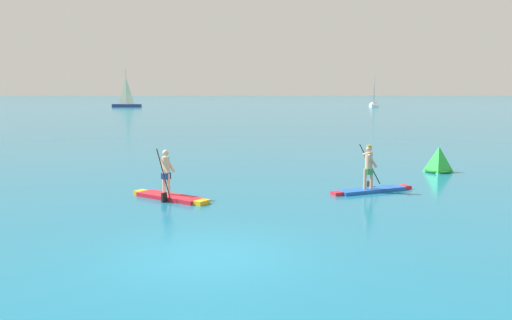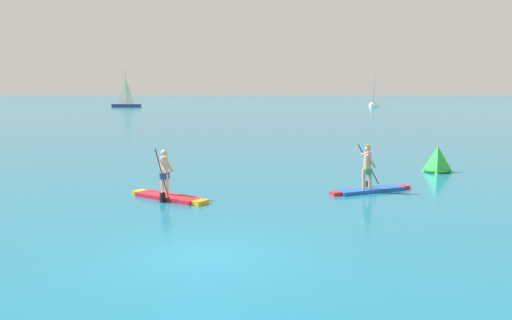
{
  "view_description": "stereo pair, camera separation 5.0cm",
  "coord_description": "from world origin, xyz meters",
  "px_view_note": "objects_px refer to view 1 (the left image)",
  "views": [
    {
      "loc": [
        1.09,
        -11.4,
        3.78
      ],
      "look_at": [
        1.13,
        9.23,
        0.9
      ],
      "focal_mm": 36.84,
      "sensor_mm": 36.0,
      "label": 1
    },
    {
      "loc": [
        1.14,
        -11.4,
        3.78
      ],
      "look_at": [
        1.13,
        9.23,
        0.9
      ],
      "focal_mm": 36.84,
      "sensor_mm": 36.0,
      "label": 2
    }
  ],
  "objects_px": {
    "race_marker_buoy": "(437,161)",
    "sailboat_left_horizon": "(126,102)",
    "paddleboarder_far_right": "(370,182)",
    "sailboat_right_horizon": "(373,102)",
    "paddleboarder_mid_center": "(168,191)"
  },
  "relations": [
    {
      "from": "paddleboarder_far_right",
      "to": "sailboat_right_horizon",
      "type": "bearing_deg",
      "value": 53.05
    },
    {
      "from": "paddleboarder_mid_center",
      "to": "race_marker_buoy",
      "type": "bearing_deg",
      "value": 62.45
    },
    {
      "from": "paddleboarder_mid_center",
      "to": "sailboat_right_horizon",
      "type": "height_order",
      "value": "sailboat_right_horizon"
    },
    {
      "from": "paddleboarder_far_right",
      "to": "sailboat_right_horizon",
      "type": "xyz_separation_m",
      "value": [
        18.23,
        81.49,
        0.54
      ]
    },
    {
      "from": "race_marker_buoy",
      "to": "sailboat_left_horizon",
      "type": "height_order",
      "value": "sailboat_left_horizon"
    },
    {
      "from": "paddleboarder_far_right",
      "to": "race_marker_buoy",
      "type": "height_order",
      "value": "paddleboarder_far_right"
    },
    {
      "from": "sailboat_left_horizon",
      "to": "sailboat_right_horizon",
      "type": "distance_m",
      "value": 46.74
    },
    {
      "from": "sailboat_right_horizon",
      "to": "paddleboarder_far_right",
      "type": "bearing_deg",
      "value": 173.5
    },
    {
      "from": "race_marker_buoy",
      "to": "sailboat_left_horizon",
      "type": "distance_m",
      "value": 82.47
    },
    {
      "from": "paddleboarder_far_right",
      "to": "race_marker_buoy",
      "type": "distance_m",
      "value": 6.03
    },
    {
      "from": "paddleboarder_far_right",
      "to": "race_marker_buoy",
      "type": "xyz_separation_m",
      "value": [
        3.99,
        4.51,
        0.16
      ]
    },
    {
      "from": "paddleboarder_mid_center",
      "to": "sailboat_right_horizon",
      "type": "distance_m",
      "value": 86.52
    },
    {
      "from": "paddleboarder_far_right",
      "to": "sailboat_left_horizon",
      "type": "relative_size",
      "value": 0.45
    },
    {
      "from": "race_marker_buoy",
      "to": "sailboat_left_horizon",
      "type": "bearing_deg",
      "value": 113.2
    },
    {
      "from": "sailboat_right_horizon",
      "to": "race_marker_buoy",
      "type": "bearing_deg",
      "value": 175.63
    }
  ]
}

